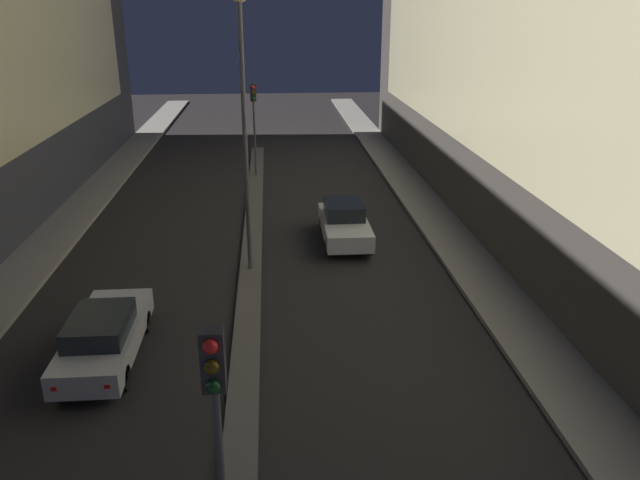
{
  "coord_description": "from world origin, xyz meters",
  "views": [
    {
      "loc": [
        0.84,
        -3.35,
        9.04
      ],
      "look_at": [
        2.3,
        14.78,
        2.16
      ],
      "focal_mm": 35.0,
      "sensor_mm": 36.0,
      "label": 1
    }
  ],
  "objects_px": {
    "traffic_light_near": "(217,417)",
    "car_right_lane": "(344,223)",
    "traffic_light_mid": "(254,109)",
    "street_lamp": "(242,73)",
    "car_left_lane": "(104,335)"
  },
  "relations": [
    {
      "from": "traffic_light_near",
      "to": "car_right_lane",
      "type": "xyz_separation_m",
      "value": [
        3.74,
        16.47,
        -2.98
      ]
    },
    {
      "from": "street_lamp",
      "to": "car_left_lane",
      "type": "bearing_deg",
      "value": -123.23
    },
    {
      "from": "traffic_light_mid",
      "to": "street_lamp",
      "type": "xyz_separation_m",
      "value": [
        0.0,
        -13.26,
        3.21
      ]
    },
    {
      "from": "traffic_light_near",
      "to": "street_lamp",
      "type": "height_order",
      "value": "street_lamp"
    },
    {
      "from": "traffic_light_near",
      "to": "car_left_lane",
      "type": "xyz_separation_m",
      "value": [
        -3.74,
        7.89,
        -3.0
      ]
    },
    {
      "from": "car_right_lane",
      "to": "traffic_light_mid",
      "type": "bearing_deg",
      "value": 109.8
    },
    {
      "from": "car_left_lane",
      "to": "car_right_lane",
      "type": "xyz_separation_m",
      "value": [
        7.48,
        8.58,
        0.03
      ]
    },
    {
      "from": "traffic_light_mid",
      "to": "car_left_lane",
      "type": "height_order",
      "value": "traffic_light_mid"
    },
    {
      "from": "traffic_light_near",
      "to": "street_lamp",
      "type": "bearing_deg",
      "value": 90.0
    },
    {
      "from": "traffic_light_near",
      "to": "car_right_lane",
      "type": "relative_size",
      "value": 1.11
    },
    {
      "from": "traffic_light_mid",
      "to": "street_lamp",
      "type": "distance_m",
      "value": 13.64
    },
    {
      "from": "traffic_light_mid",
      "to": "car_right_lane",
      "type": "relative_size",
      "value": 1.11
    },
    {
      "from": "street_lamp",
      "to": "car_left_lane",
      "type": "distance_m",
      "value": 9.23
    },
    {
      "from": "traffic_light_mid",
      "to": "traffic_light_near",
      "type": "bearing_deg",
      "value": -90.0
    },
    {
      "from": "street_lamp",
      "to": "car_left_lane",
      "type": "xyz_separation_m",
      "value": [
        -3.74,
        -5.71,
        -6.21
      ]
    }
  ]
}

